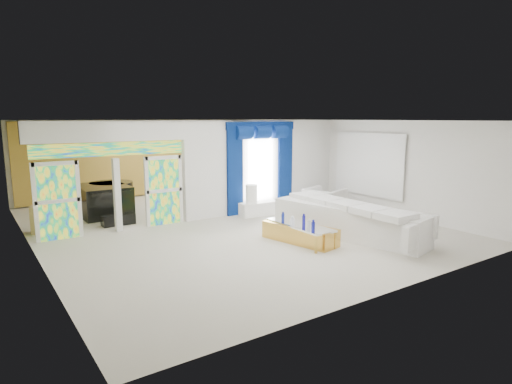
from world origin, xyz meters
TOP-DOWN VIEW (x-y plane):
  - floor at (0.00, 0.00)m, footprint 12.00×12.00m
  - dividing_wall at (2.15, 1.00)m, footprint 5.70×0.18m
  - dividing_header at (-2.85, 1.00)m, footprint 4.30×0.18m
  - stained_panel_left at (-4.28, 1.00)m, footprint 0.95×0.04m
  - stained_panel_right at (-1.42, 1.00)m, footprint 0.95×0.04m
  - stained_transom at (-2.85, 1.00)m, footprint 4.00×0.05m
  - window_pane at (1.90, 0.90)m, footprint 1.00×0.02m
  - blue_drape_left at (0.90, 0.87)m, footprint 0.55×0.10m
  - blue_drape_right at (2.90, 0.87)m, footprint 0.55×0.10m
  - blue_pelmet at (1.90, 0.87)m, footprint 2.60×0.12m
  - wall_mirror at (4.94, -1.00)m, footprint 0.04×2.70m
  - gold_curtains at (0.00, 5.90)m, footprint 9.70×0.12m
  - white_sofa at (2.00, -2.94)m, footprint 1.76×4.31m
  - coffee_table at (0.65, -2.64)m, footprint 1.05×2.06m
  - console_table at (1.51, 0.40)m, footprint 1.32×0.48m
  - table_lamp at (1.21, 0.40)m, footprint 0.36×0.36m
  - armchair at (3.66, -0.32)m, footprint 1.31×1.41m
  - grand_piano at (-2.58, 3.27)m, footprint 1.48×1.91m
  - piano_bench at (-2.58, 1.67)m, footprint 0.93×0.37m
  - tv_console at (-4.55, 2.02)m, footprint 0.60×0.57m
  - chandelier at (-2.30, 3.40)m, footprint 0.60×0.60m
  - decanters at (0.63, -2.71)m, footprint 0.21×1.26m

SIDE VIEW (x-z plane):
  - floor at x=0.00m, z-range 0.00..0.00m
  - piano_bench at x=-2.58m, z-range 0.00..0.31m
  - console_table at x=1.51m, z-range 0.00..0.43m
  - coffee_table at x=0.65m, z-range 0.00..0.44m
  - tv_console at x=-4.55m, z-range 0.00..0.73m
  - armchair at x=3.66m, z-range 0.00..0.76m
  - white_sofa at x=2.00m, z-range 0.00..0.80m
  - grand_piano at x=-2.58m, z-range 0.00..0.95m
  - decanters at x=0.63m, z-range 0.41..0.65m
  - table_lamp at x=1.21m, z-range 0.43..1.01m
  - stained_panel_left at x=-4.28m, z-range 0.00..2.00m
  - stained_panel_right at x=-1.42m, z-range 0.00..2.00m
  - blue_drape_left at x=0.90m, z-range 0.00..2.80m
  - blue_drape_right at x=2.90m, z-range 0.00..2.80m
  - window_pane at x=1.90m, z-range 0.30..2.60m
  - dividing_wall at x=2.15m, z-range 0.00..3.00m
  - gold_curtains at x=0.00m, z-range 0.05..2.95m
  - wall_mirror at x=4.94m, z-range 0.60..2.50m
  - stained_transom at x=-2.85m, z-range 2.08..2.42m
  - chandelier at x=-2.30m, z-range 2.35..2.95m
  - dividing_header at x=-2.85m, z-range 2.45..3.00m
  - blue_pelmet at x=1.90m, z-range 2.69..2.94m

